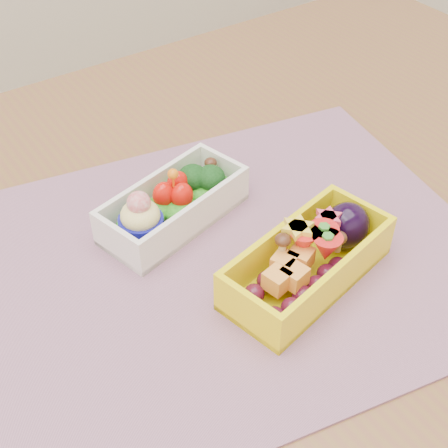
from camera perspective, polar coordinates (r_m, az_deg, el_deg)
table at (r=0.69m, az=-0.24°, el=-7.67°), size 1.20×0.80×0.75m
placemat at (r=0.60m, az=-0.32°, el=-3.30°), size 0.56×0.47×0.00m
bento_white at (r=0.62m, az=-4.60°, el=1.73°), size 0.16×0.10×0.06m
bento_yellow at (r=0.57m, az=7.79°, el=-3.13°), size 0.18×0.11×0.06m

